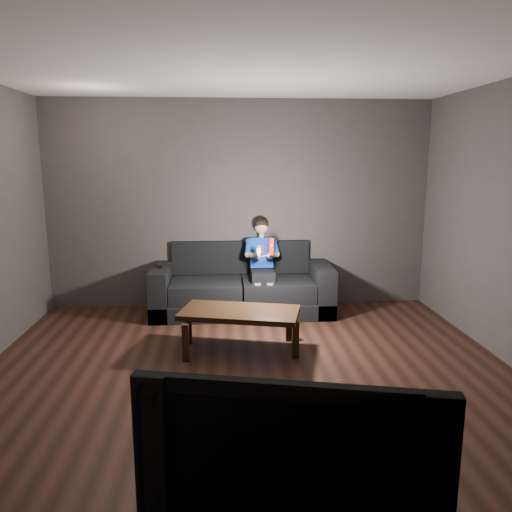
{
  "coord_description": "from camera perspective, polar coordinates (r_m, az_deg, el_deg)",
  "views": [
    {
      "loc": [
        -0.23,
        -4.04,
        1.96
      ],
      "look_at": [
        0.15,
        1.55,
        0.85
      ],
      "focal_mm": 35.0,
      "sensor_mm": 36.0,
      "label": 1
    }
  ],
  "objects": [
    {
      "name": "floor",
      "position": [
        4.5,
        -0.59,
        -14.63
      ],
      "size": [
        5.0,
        5.0,
        0.0
      ],
      "primitive_type": "plane",
      "color": "black",
      "rests_on": "ground"
    },
    {
      "name": "sofa",
      "position": [
        6.46,
        -1.64,
        -3.83
      ],
      "size": [
        2.27,
        0.98,
        0.88
      ],
      "color": "black",
      "rests_on": "floor"
    },
    {
      "name": "wii_console",
      "position": [
        2.38,
        17.9,
        -24.91
      ],
      "size": [
        0.09,
        0.16,
        0.2
      ],
      "primitive_type": "cube",
      "rotation": [
        0.0,
        0.0,
        -0.27
      ],
      "color": "silver",
      "rests_on": "media_console"
    },
    {
      "name": "coffee_table",
      "position": [
        5.13,
        -1.85,
        -6.82
      ],
      "size": [
        1.29,
        0.85,
        0.43
      ],
      "color": "black",
      "rests_on": "floor"
    },
    {
      "name": "ceiling",
      "position": [
        4.12,
        -0.68,
        21.57
      ],
      "size": [
        5.0,
        5.0,
        0.02
      ],
      "primitive_type": "cube",
      "color": "silver",
      "rests_on": "back_wall"
    },
    {
      "name": "back_wall",
      "position": [
        6.57,
        -1.87,
        5.87
      ],
      "size": [
        5.0,
        0.04,
        2.7
      ],
      "primitive_type": "cube",
      "color": "#3F3736",
      "rests_on": "ground"
    },
    {
      "name": "nunchuk_white",
      "position": [
        5.87,
        0.32,
        0.61
      ],
      "size": [
        0.06,
        0.09,
        0.14
      ],
      "color": "silver",
      "rests_on": "child"
    },
    {
      "name": "wii_remote_red",
      "position": [
        5.87,
        1.82,
        1.08
      ],
      "size": [
        0.07,
        0.08,
        0.21
      ],
      "color": "#C90D02",
      "rests_on": "child"
    },
    {
      "name": "wii_remote_black",
      "position": [
        6.34,
        -10.88,
        -1.09
      ],
      "size": [
        0.05,
        0.16,
        0.03
      ],
      "color": "black",
      "rests_on": "sofa"
    },
    {
      "name": "front_wall",
      "position": [
        1.67,
        4.29,
        -10.15
      ],
      "size": [
        5.0,
        0.04,
        2.7
      ],
      "primitive_type": "cube",
      "color": "#3F3736",
      "rests_on": "ground"
    },
    {
      "name": "child",
      "position": [
        6.31,
        0.7,
        -0.15
      ],
      "size": [
        0.43,
        0.53,
        1.06
      ],
      "color": "black",
      "rests_on": "sofa"
    },
    {
      "name": "tv",
      "position": [
        2.12,
        4.11,
        -21.3
      ],
      "size": [
        1.2,
        0.41,
        0.69
      ],
      "primitive_type": "imported",
      "rotation": [
        0.0,
        0.0,
        -0.22
      ],
      "color": "black",
      "rests_on": "media_console"
    }
  ]
}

